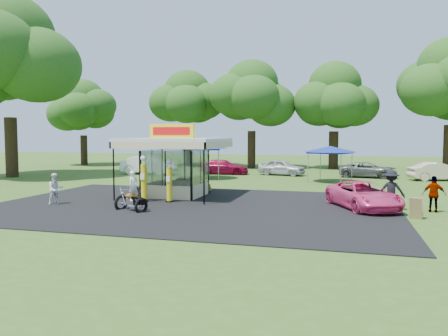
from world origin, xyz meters
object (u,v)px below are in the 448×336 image
Objects in this scene: gas_pump_left at (144,180)px; spectator_east_a at (391,190)px; bg_car_c at (282,167)px; gas_pump_right at (169,182)px; tent_west at (202,146)px; tent_east at (330,149)px; kiosk_car at (189,184)px; spectator_west at (56,189)px; bg_car_a at (149,165)px; gas_station_kiosk at (176,166)px; spectator_east_b at (434,194)px; bg_car_d at (368,170)px; bg_car_e at (438,172)px; pink_sedan at (363,195)px; motorcycle at (132,195)px; bg_car_b at (223,167)px; a_frame_sign at (416,208)px.

gas_pump_left is 1.31× the size of spectator_east_a.
spectator_east_a is 0.46× the size of bg_car_c.
tent_west reaches higher than gas_pump_right.
gas_pump_left is 0.64× the size of tent_east.
kiosk_car is 8.22m from spectator_west.
spectator_west is 0.41× the size of tent_east.
kiosk_car is 0.55× the size of bg_car_a.
gas_station_kiosk is 1.30× the size of bg_car_c.
spectator_east_b is 16.83m from bg_car_d.
spectator_east_b is at bearing -67.47° from tent_east.
gas_pump_right is (0.53, -2.23, -0.68)m from gas_station_kiosk.
tent_east is at bearing -45.42° from kiosk_car.
spectator_east_b is at bearing -179.36° from spectator_east_a.
bg_car_d is at bearing 55.22° from gas_pump_left.
kiosk_car is 17.06m from bg_car_d.
gas_station_kiosk is at bearing 114.24° from bg_car_e.
spectator_east_a is 1.85m from spectator_east_b.
pink_sedan is 2.94× the size of spectator_west.
gas_pump_left reaches higher than kiosk_car.
bg_car_a is at bearing 133.97° from motorcycle.
pink_sedan is 17.25m from tent_west.
spectator_east_a reaches higher than spectator_west.
bg_car_d is (12.54, 0.18, -0.02)m from bg_car_b.
bg_car_a reaches higher than spectator_west.
bg_car_c is at bearing 75.04° from gas_station_kiosk.
a_frame_sign is 17.18m from spectator_west.
kiosk_car is 8.74m from tent_west.
bg_car_d is (16.07, 19.46, -0.17)m from spectator_west.
kiosk_car is 1.74× the size of spectator_west.
spectator_west is 19.94m from tent_east.
bg_car_a is at bearing 49.71° from spectator_west.
tent_east is (-2.94, -4.55, 1.84)m from bg_car_d.
motorcycle is 1.03× the size of spectator_east_a.
spectator_west is 18.38m from spectator_east_b.
gas_pump_left is 16.74m from bg_car_a.
spectator_east_b is 0.43× the size of tent_east.
tent_west is (-5.92, -4.67, 1.98)m from bg_car_c.
motorcycle is at bearing -151.97° from a_frame_sign.
spectator_east_a is 0.37× the size of bg_car_a.
bg_car_b is 1.10× the size of bg_car_c.
bg_car_e is at bearing 39.95° from gas_station_kiosk.
bg_car_e is at bearing -83.78° from bg_car_a.
tent_east reaches higher than bg_car_d.
gas_pump_right is 17.13m from bg_car_b.
kiosk_car is 0.66× the size of tent_west.
tent_east is (16.09, -2.33, 1.64)m from bg_car_a.
bg_car_e is at bearing -96.01° from bg_car_b.
bg_car_b reaches higher than bg_car_d.
spectator_east_b reaches higher than bg_car_e.
spectator_west is at bearing 115.00° from bg_car_e.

